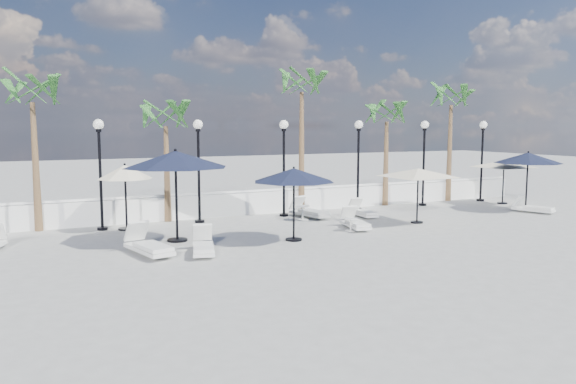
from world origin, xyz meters
name	(u,v)px	position (x,y,z in m)	size (l,w,h in m)	color
ground	(377,247)	(0.00, 0.00, 0.00)	(100.00, 100.00, 0.00)	gray
balustrade	(274,202)	(0.00, 7.50, 0.47)	(26.00, 0.30, 1.01)	white
lamppost_1	(100,159)	(-7.00, 6.50, 2.49)	(0.36, 0.36, 3.84)	black
lamppost_2	(198,156)	(-3.50, 6.50, 2.49)	(0.36, 0.36, 3.84)	black
lamppost_3	(284,154)	(0.00, 6.50, 2.49)	(0.36, 0.36, 3.84)	black
lamppost_4	(358,152)	(3.50, 6.50, 2.49)	(0.36, 0.36, 3.84)	black
lamppost_5	(424,151)	(7.00, 6.50, 2.49)	(0.36, 0.36, 3.84)	black
lamppost_6	(482,149)	(10.50, 6.50, 2.49)	(0.36, 0.36, 3.84)	black
palm_0	(32,98)	(-9.00, 7.30, 4.53)	(2.60, 2.60, 5.50)	brown
palm_1	(166,122)	(-4.50, 7.30, 3.75)	(2.60, 2.60, 4.70)	brown
palm_2	(302,89)	(1.20, 7.30, 5.12)	(2.60, 2.60, 6.10)	brown
palm_3	(387,118)	(5.50, 7.30, 3.95)	(2.60, 2.60, 4.90)	brown
palm_4	(451,102)	(9.20, 7.30, 4.73)	(2.60, 2.60, 5.70)	brown
lounger_1	(203,246)	(-4.92, 1.44, 0.23)	(1.05, 1.89, 0.68)	silver
lounger_2	(148,246)	(-6.34, 2.01, 0.26)	(1.10, 2.14, 0.77)	silver
lounger_3	(309,211)	(0.76, 5.78, 0.24)	(1.00, 1.98, 0.71)	silver
lounger_4	(362,212)	(2.75, 4.98, 0.21)	(0.69, 1.72, 0.63)	silver
lounger_5	(355,223)	(1.07, 2.89, 0.22)	(0.90, 1.83, 0.66)	silver
lounger_6	(533,208)	(9.78, 2.80, 0.21)	(1.11, 1.75, 0.63)	silver
side_table_1	(351,223)	(0.73, 2.63, 0.26)	(0.45, 0.45, 0.44)	silver
side_table_2	(303,211)	(0.26, 5.36, 0.33)	(0.56, 0.56, 0.55)	silver
parasol_navy_left	(175,160)	(-5.13, 3.51, 2.57)	(3.30, 3.30, 2.91)	black
parasol_navy_mid	(294,175)	(-1.77, 2.02, 2.07)	(2.62, 2.62, 2.35)	black
parasol_navy_right	(528,158)	(10.19, 3.53, 2.23)	(2.83, 2.83, 2.54)	black
parasol_cream_sq_a	(418,169)	(3.81, 2.90, 2.03)	(4.46, 4.46, 2.19)	black
parasol_cream_sq_b	(504,161)	(10.76, 5.37, 2.00)	(4.31, 4.31, 2.16)	black
parasol_cream_small	(125,173)	(-6.22, 6.20, 1.99)	(1.90, 1.90, 2.33)	black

